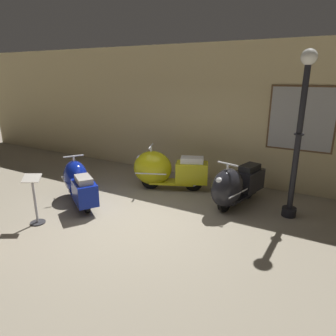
{
  "coord_description": "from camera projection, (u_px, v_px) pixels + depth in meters",
  "views": [
    {
      "loc": [
        3.19,
        -4.34,
        2.76
      ],
      "look_at": [
        -0.06,
        1.45,
        0.69
      ],
      "focal_mm": 32.33,
      "sensor_mm": 36.0,
      "label": 1
    }
  ],
  "objects": [
    {
      "name": "lamppost",
      "position": [
        299.0,
        131.0,
        5.64
      ],
      "size": [
        0.28,
        0.28,
        3.19
      ],
      "color": "black",
      "rests_on": "ground"
    },
    {
      "name": "scooter_2",
      "position": [
        234.0,
        186.0,
        6.45
      ],
      "size": [
        0.88,
        1.79,
        1.05
      ],
      "rotation": [
        0.0,
        0.0,
        -1.81
      ],
      "color": "black",
      "rests_on": "ground"
    },
    {
      "name": "scooter_1",
      "position": [
        165.0,
        170.0,
        7.43
      ],
      "size": [
        1.88,
        1.16,
        1.11
      ],
      "rotation": [
        0.0,
        0.0,
        -2.76
      ],
      "color": "black",
      "rests_on": "ground"
    },
    {
      "name": "ground_plane",
      "position": [
        134.0,
        221.0,
        5.93
      ],
      "size": [
        60.0,
        60.0,
        0.0
      ],
      "primitive_type": "plane",
      "color": "gray"
    },
    {
      "name": "info_stanchion",
      "position": [
        35.0,
        204.0,
        5.74
      ],
      "size": [
        0.39,
        0.35,
        0.98
      ],
      "color": "#333338",
      "rests_on": "ground"
    },
    {
      "name": "scooter_0",
      "position": [
        78.0,
        182.0,
        6.73
      ],
      "size": [
        1.63,
        1.29,
        1.0
      ],
      "rotation": [
        0.0,
        0.0,
        2.57
      ],
      "color": "black",
      "rests_on": "ground"
    },
    {
      "name": "showroom_back_wall",
      "position": [
        203.0,
        113.0,
        8.09
      ],
      "size": [
        18.0,
        0.24,
        3.52
      ],
      "color": "#CCB784",
      "rests_on": "ground"
    }
  ]
}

